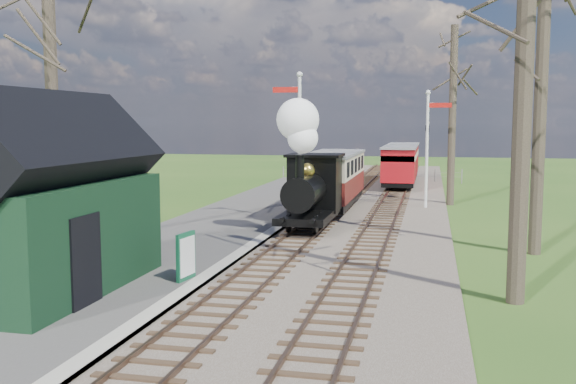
% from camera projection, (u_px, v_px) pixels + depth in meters
% --- Properties ---
extents(ground, '(140.00, 140.00, 0.00)m').
position_uv_depth(ground, '(146.00, 378.00, 10.57)').
color(ground, '#2B541A').
rests_on(ground, ground).
extents(distant_hills, '(114.40, 48.00, 22.02)m').
position_uv_depth(distant_hills, '(400.00, 299.00, 74.48)').
color(distant_hills, '#385B23').
rests_on(distant_hills, ground).
extents(ballast_bed, '(8.00, 60.00, 0.10)m').
position_uv_depth(ballast_bed, '(363.00, 207.00, 31.63)').
color(ballast_bed, brown).
rests_on(ballast_bed, ground).
extents(track_near, '(1.60, 60.00, 0.15)m').
position_uv_depth(track_near, '(337.00, 205.00, 31.90)').
color(track_near, brown).
rests_on(track_near, ground).
extents(track_far, '(1.60, 60.00, 0.15)m').
position_uv_depth(track_far, '(390.00, 206.00, 31.34)').
color(track_far, brown).
rests_on(track_far, ground).
extents(platform, '(5.00, 44.00, 0.20)m').
position_uv_depth(platform, '(219.00, 228.00, 24.90)').
color(platform, '#474442').
rests_on(platform, ground).
extents(coping_strip, '(0.40, 44.00, 0.21)m').
position_uv_depth(coping_strip, '(276.00, 230.00, 24.40)').
color(coping_strip, '#B2AD9E').
rests_on(coping_strip, ground).
extents(station_shed, '(3.25, 6.30, 4.78)m').
position_uv_depth(station_shed, '(49.00, 205.00, 15.14)').
color(station_shed, black).
rests_on(station_shed, platform).
extents(semaphore_near, '(1.22, 0.24, 6.22)m').
position_uv_depth(semaphore_near, '(298.00, 137.00, 25.87)').
color(semaphore_near, silver).
rests_on(semaphore_near, ground).
extents(semaphore_far, '(1.22, 0.24, 5.72)m').
position_uv_depth(semaphore_far, '(429.00, 140.00, 30.60)').
color(semaphore_far, silver).
rests_on(semaphore_far, ground).
extents(bare_trees, '(15.51, 22.39, 12.00)m').
position_uv_depth(bare_trees, '(326.00, 89.00, 19.52)').
color(bare_trees, '#382D23').
rests_on(bare_trees, ground).
extents(fence_line, '(12.60, 0.08, 1.00)m').
position_uv_depth(fence_line, '(370.00, 174.00, 45.37)').
color(fence_line, slate).
rests_on(fence_line, ground).
extents(locomotive, '(1.94, 4.52, 4.85)m').
position_uv_depth(locomotive, '(308.00, 175.00, 24.22)').
color(locomotive, black).
rests_on(locomotive, ground).
extents(coach, '(2.26, 7.75, 2.38)m').
position_uv_depth(coach, '(333.00, 177.00, 30.17)').
color(coach, black).
rests_on(coach, ground).
extents(red_carriage_a, '(2.07, 5.12, 2.17)m').
position_uv_depth(red_carriage_a, '(399.00, 166.00, 39.70)').
color(red_carriage_a, black).
rests_on(red_carriage_a, ground).
extents(red_carriage_b, '(2.07, 5.12, 2.17)m').
position_uv_depth(red_carriage_b, '(403.00, 161.00, 45.03)').
color(red_carriage_b, black).
rests_on(red_carriage_b, ground).
extents(sign_board, '(0.22, 0.83, 1.22)m').
position_uv_depth(sign_board, '(186.00, 256.00, 16.30)').
color(sign_board, '#114F30').
rests_on(sign_board, platform).
extents(bench, '(0.60, 1.49, 0.83)m').
position_uv_depth(bench, '(92.00, 276.00, 15.17)').
color(bench, '#492D1A').
rests_on(bench, platform).
extents(person, '(0.40, 0.53, 1.32)m').
position_uv_depth(person, '(99.00, 262.00, 15.34)').
color(person, '#1A212F').
rests_on(person, platform).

